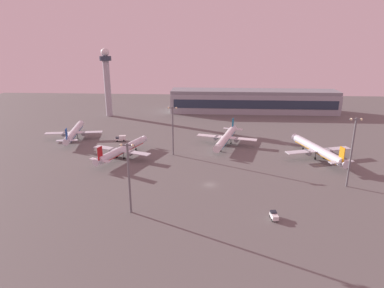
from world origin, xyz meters
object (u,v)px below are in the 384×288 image
object	(u,v)px
airplane_terminal_side	(226,137)
apron_light_central	(173,128)
catering_truck	(121,138)
airplane_far_stand	(74,132)
airplane_taxiway_distant	(318,150)
control_tower	(107,78)
airplane_near_gate	(122,150)
apron_light_west	(352,148)
apron_light_east	(129,174)
maintenance_van	(274,216)

from	to	relation	value
airplane_terminal_side	apron_light_central	size ratio (longest dim) A/B	1.71
airplane_terminal_side	catering_truck	world-z (taller)	airplane_terminal_side
airplane_far_stand	apron_light_central	size ratio (longest dim) A/B	1.67
airplane_taxiway_distant	control_tower	bearing A→B (deg)	129.59
airplane_near_gate	apron_light_west	world-z (taller)	apron_light_west
airplane_terminal_side	apron_light_west	xyz separation A→B (m)	(44.47, -49.63, 11.43)
apron_light_central	apron_light_east	world-z (taller)	apron_light_east
airplane_far_stand	airplane_terminal_side	bearing A→B (deg)	-13.52
airplane_near_gate	maintenance_van	world-z (taller)	airplane_near_gate
control_tower	apron_light_east	bearing A→B (deg)	-70.99
catering_truck	maintenance_van	bearing A→B (deg)	-150.88
airplane_near_gate	control_tower	bearing A→B (deg)	131.21
airplane_terminal_side	apron_light_west	world-z (taller)	apron_light_west
maintenance_van	apron_light_central	distance (m)	71.20
apron_light_west	control_tower	bearing A→B (deg)	138.13
control_tower	catering_truck	xyz separation A→B (m)	(23.87, -59.88, -25.23)
airplane_far_stand	maintenance_van	xyz separation A→B (m)	(96.73, -81.68, -2.69)
airplane_near_gate	apron_light_central	world-z (taller)	apron_light_central
catering_truck	apron_light_east	xyz separation A→B (m)	(23.50, -77.60, 12.16)
control_tower	apron_light_central	bearing A→B (deg)	-55.70
airplane_terminal_side	maintenance_van	xyz separation A→B (m)	(12.44, -76.07, -2.81)
airplane_far_stand	apron_light_central	xyz separation A→B (m)	(58.09, -23.20, 9.82)
apron_light_west	airplane_near_gate	bearing A→B (deg)	164.08
maintenance_van	apron_light_west	distance (m)	43.91
airplane_taxiway_distant	catering_truck	distance (m)	101.76
airplane_far_stand	apron_light_east	size ratio (longest dim) A/B	1.67
airplane_near_gate	apron_light_east	world-z (taller)	apron_light_east
apron_light_west	apron_light_central	bearing A→B (deg)	155.62
airplane_terminal_side	airplane_far_stand	world-z (taller)	airplane_terminal_side
airplane_terminal_side	maintenance_van	distance (m)	77.13
maintenance_van	airplane_near_gate	bearing A→B (deg)	133.98
airplane_far_stand	catering_truck	bearing A→B (deg)	-15.00
catering_truck	control_tower	bearing A→B (deg)	9.48
airplane_terminal_side	apron_light_east	size ratio (longest dim) A/B	1.70
control_tower	airplane_far_stand	distance (m)	61.87
apron_light_central	airplane_terminal_side	bearing A→B (deg)	33.87
apron_light_east	airplane_far_stand	bearing A→B (deg)	122.23
airplane_taxiway_distant	apron_light_central	xyz separation A→B (m)	(-68.45, 0.23, 9.63)
catering_truck	apron_light_west	size ratio (longest dim) A/B	0.22
airplane_taxiway_distant	apron_light_west	bearing A→B (deg)	-103.21
apron_light_east	catering_truck	bearing A→B (deg)	106.85
catering_truck	apron_light_central	xyz separation A→B (m)	(31.10, -20.70, 12.11)
airplane_near_gate	airplane_taxiway_distant	xyz separation A→B (m)	(92.10, 4.90, 0.29)
airplane_taxiway_distant	apron_light_west	world-z (taller)	apron_light_west
maintenance_van	control_tower	bearing A→B (deg)	118.51
airplane_taxiway_distant	catering_truck	xyz separation A→B (m)	(-99.55, 20.93, -2.49)
apron_light_west	catering_truck	bearing A→B (deg)	152.61
control_tower	catering_truck	size ratio (longest dim) A/B	7.80
airplane_taxiway_distant	airplane_far_stand	distance (m)	128.69
airplane_far_stand	catering_truck	world-z (taller)	airplane_far_stand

